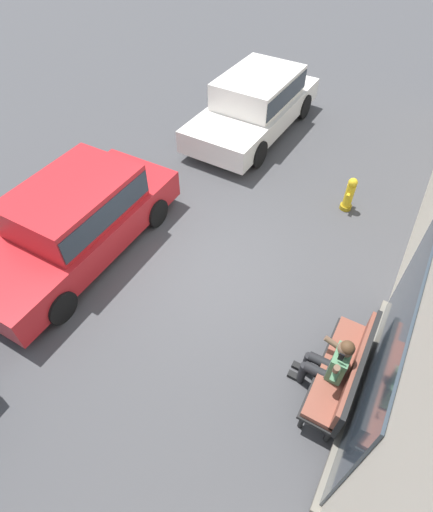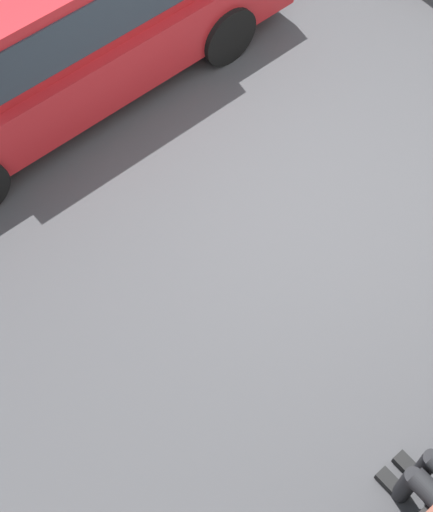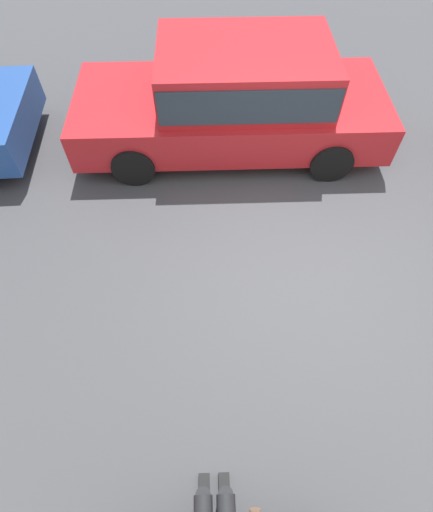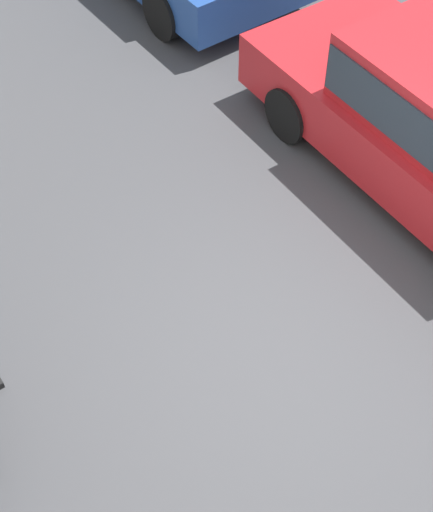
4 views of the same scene
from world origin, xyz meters
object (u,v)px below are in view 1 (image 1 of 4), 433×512
(person_on_phone, at_px, (331,364))
(parked_car_near, at_px, (256,101))
(bench, at_px, (346,370))
(parked_car_mid, at_px, (76,217))
(fire_hydrant, at_px, (349,195))

(person_on_phone, distance_m, parked_car_near, 7.59)
(bench, xyz_separation_m, person_on_phone, (0.09, -0.22, 0.13))
(person_on_phone, xyz_separation_m, parked_car_mid, (-0.46, -5.19, 0.12))
(person_on_phone, xyz_separation_m, fire_hydrant, (-4.25, -0.94, -0.29))
(parked_car_near, distance_m, fire_hydrant, 3.90)
(bench, xyz_separation_m, parked_car_mid, (-0.37, -5.41, 0.26))
(bench, distance_m, fire_hydrant, 4.32)
(person_on_phone, relative_size, parked_car_mid, 0.29)
(parked_car_near, height_order, fire_hydrant, parked_car_near)
(person_on_phone, distance_m, fire_hydrant, 4.36)
(bench, distance_m, person_on_phone, 0.27)
(parked_car_mid, bearing_deg, parked_car_near, 170.61)
(bench, xyz_separation_m, parked_car_near, (-6.22, -4.44, 0.28))
(person_on_phone, height_order, fire_hydrant, person_on_phone)
(person_on_phone, distance_m, parked_car_mid, 5.21)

